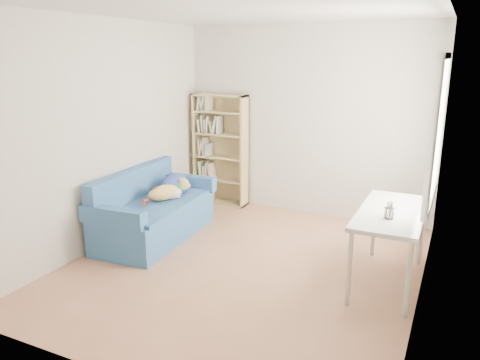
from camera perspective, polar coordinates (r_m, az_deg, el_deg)
name	(u,v)px	position (r m, az deg, el deg)	size (l,w,h in m)	color
ground	(244,266)	(5.10, 0.51, -10.40)	(4.00, 4.00, 0.00)	#9A6545
room_shell	(255,113)	(4.63, 1.86, 8.16)	(3.54, 4.04, 2.62)	silver
sofa	(154,211)	(5.87, -10.42, -3.76)	(0.92, 1.74, 0.83)	navy
bookshelf	(221,154)	(6.97, -2.37, 3.18)	(0.82, 0.25, 1.64)	tan
desk	(391,217)	(4.71, 17.98, -4.37)	(0.60, 1.30, 0.75)	white
pen_cup	(389,212)	(4.45, 17.71, -3.73)	(0.09, 0.09, 0.17)	white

